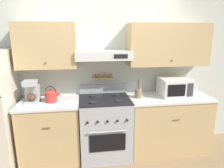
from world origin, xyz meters
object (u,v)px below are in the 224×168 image
stove_range (105,127)px  coffee_maker (32,91)px  tea_kettle (51,95)px  utensil_crock (138,93)px  microwave (174,87)px

stove_range → coffee_maker: 1.22m
tea_kettle → utensil_crock: (1.31, 0.00, -0.02)m
coffee_maker → utensil_crock: coffee_maker is taller
coffee_maker → utensil_crock: bearing=-0.9°
coffee_maker → microwave: 2.18m
stove_range → tea_kettle: (-0.79, 0.02, 0.55)m
stove_range → tea_kettle: tea_kettle is taller
microwave → utensil_crock: utensil_crock is taller
tea_kettle → microwave: (1.91, 0.02, 0.05)m
stove_range → tea_kettle: size_ratio=4.58×
coffee_maker → microwave: size_ratio=0.71×
microwave → tea_kettle: bearing=-179.5°
coffee_maker → utensil_crock: 1.58m
stove_range → microwave: (1.12, 0.04, 0.59)m
utensil_crock → stove_range: bearing=-177.9°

